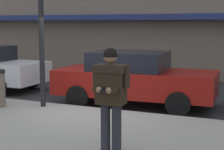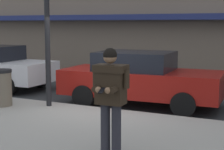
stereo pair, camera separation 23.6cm
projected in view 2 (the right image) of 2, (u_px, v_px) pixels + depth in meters
The scene contains 6 objects.
ground_plane at pixel (102, 111), 10.10m from camera, with size 80.00×80.00×0.00m, color #2B2D30.
sidewalk at pixel (79, 143), 7.12m from camera, with size 32.00×5.30×0.14m, color #99968E.
curb_paint_line at pixel (137, 114), 9.70m from camera, with size 28.00×0.12×0.01m, color silver.
parked_sedan_mid at pixel (140, 78), 10.62m from camera, with size 4.61×2.15×1.54m.
man_texting_on_phone at pixel (110, 90), 6.11m from camera, with size 0.65×0.59×1.81m.
trash_bin at pixel (2, 87), 10.00m from camera, with size 0.55×0.55×0.98m.
Camera 2 is at (4.60, -8.74, 2.33)m, focal length 60.00 mm.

